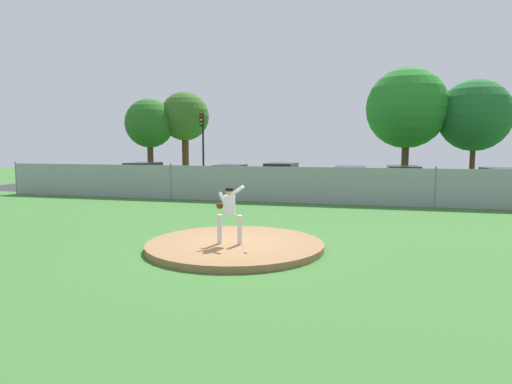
{
  "coord_description": "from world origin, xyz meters",
  "views": [
    {
      "loc": [
        3.54,
        -11.59,
        2.91
      ],
      "look_at": [
        -0.11,
        2.82,
        1.3
      ],
      "focal_mm": 30.85,
      "sensor_mm": 36.0,
      "label": 1
    }
  ],
  "objects_px": {
    "parked_car_champagne": "(144,176)",
    "parked_car_red": "(281,178)",
    "parked_car_silver": "(230,179)",
    "traffic_light_near": "(203,137)",
    "pitcher_youth": "(229,209)",
    "parked_car_burgundy": "(403,181)",
    "parked_car_navy": "(350,181)",
    "parked_car_charcoal": "(500,183)",
    "baseball": "(246,252)",
    "traffic_cone_orange": "(184,182)"
  },
  "relations": [
    {
      "from": "parked_car_silver",
      "to": "traffic_light_near",
      "type": "height_order",
      "value": "traffic_light_near"
    },
    {
      "from": "baseball",
      "to": "parked_car_navy",
      "type": "height_order",
      "value": "parked_car_navy"
    },
    {
      "from": "parked_car_navy",
      "to": "parked_car_silver",
      "type": "xyz_separation_m",
      "value": [
        -7.31,
        -0.04,
        -0.0
      ]
    },
    {
      "from": "pitcher_youth",
      "to": "baseball",
      "type": "height_order",
      "value": "pitcher_youth"
    },
    {
      "from": "parked_car_burgundy",
      "to": "parked_car_charcoal",
      "type": "height_order",
      "value": "parked_car_burgundy"
    },
    {
      "from": "pitcher_youth",
      "to": "traffic_light_near",
      "type": "xyz_separation_m",
      "value": [
        -7.97,
        18.73,
        2.33
      ]
    },
    {
      "from": "pitcher_youth",
      "to": "parked_car_navy",
      "type": "height_order",
      "value": "pitcher_youth"
    },
    {
      "from": "parked_car_navy",
      "to": "traffic_cone_orange",
      "type": "bearing_deg",
      "value": 166.67
    },
    {
      "from": "pitcher_youth",
      "to": "parked_car_navy",
      "type": "distance_m",
      "value": 15.04
    },
    {
      "from": "parked_car_navy",
      "to": "parked_car_charcoal",
      "type": "relative_size",
      "value": 0.94
    },
    {
      "from": "pitcher_youth",
      "to": "parked_car_charcoal",
      "type": "relative_size",
      "value": 0.35
    },
    {
      "from": "parked_car_champagne",
      "to": "parked_car_charcoal",
      "type": "bearing_deg",
      "value": 0.98
    },
    {
      "from": "parked_car_burgundy",
      "to": "parked_car_champagne",
      "type": "xyz_separation_m",
      "value": [
        -16.26,
        -0.34,
        0.01
      ]
    },
    {
      "from": "parked_car_burgundy",
      "to": "traffic_cone_orange",
      "type": "xyz_separation_m",
      "value": [
        -14.57,
        2.43,
        -0.55
      ]
    },
    {
      "from": "parked_car_burgundy",
      "to": "parked_car_charcoal",
      "type": "relative_size",
      "value": 0.95
    },
    {
      "from": "pitcher_youth",
      "to": "parked_car_burgundy",
      "type": "height_order",
      "value": "pitcher_youth"
    },
    {
      "from": "parked_car_silver",
      "to": "parked_car_red",
      "type": "height_order",
      "value": "parked_car_red"
    },
    {
      "from": "parked_car_navy",
      "to": "parked_car_silver",
      "type": "distance_m",
      "value": 7.31
    },
    {
      "from": "parked_car_champagne",
      "to": "parked_car_burgundy",
      "type": "bearing_deg",
      "value": 1.18
    },
    {
      "from": "parked_car_navy",
      "to": "parked_car_red",
      "type": "distance_m",
      "value": 4.18
    },
    {
      "from": "parked_car_champagne",
      "to": "parked_car_red",
      "type": "bearing_deg",
      "value": 2.24
    },
    {
      "from": "pitcher_youth",
      "to": "parked_car_champagne",
      "type": "height_order",
      "value": "pitcher_youth"
    },
    {
      "from": "parked_car_charcoal",
      "to": "pitcher_youth",
      "type": "bearing_deg",
      "value": -125.3
    },
    {
      "from": "parked_car_champagne",
      "to": "parked_car_navy",
      "type": "xyz_separation_m",
      "value": [
        13.3,
        0.01,
        -0.04
      ]
    },
    {
      "from": "parked_car_silver",
      "to": "parked_car_red",
      "type": "distance_m",
      "value": 3.17
    },
    {
      "from": "parked_car_navy",
      "to": "parked_car_champagne",
      "type": "bearing_deg",
      "value": -179.94
    },
    {
      "from": "parked_car_silver",
      "to": "parked_car_charcoal",
      "type": "relative_size",
      "value": 0.86
    },
    {
      "from": "parked_car_champagne",
      "to": "parked_car_red",
      "type": "xyz_separation_m",
      "value": [
        9.14,
        0.36,
        0.02
      ]
    },
    {
      "from": "traffic_cone_orange",
      "to": "traffic_light_near",
      "type": "distance_m",
      "value": 3.56
    },
    {
      "from": "parked_car_champagne",
      "to": "parked_car_charcoal",
      "type": "relative_size",
      "value": 0.88
    },
    {
      "from": "baseball",
      "to": "parked_car_champagne",
      "type": "bearing_deg",
      "value": 125.87
    },
    {
      "from": "parked_car_burgundy",
      "to": "traffic_cone_orange",
      "type": "bearing_deg",
      "value": 170.54
    },
    {
      "from": "parked_car_red",
      "to": "traffic_light_near",
      "type": "xyz_separation_m",
      "value": [
        -6.49,
        3.59,
        2.64
      ]
    },
    {
      "from": "pitcher_youth",
      "to": "traffic_cone_orange",
      "type": "xyz_separation_m",
      "value": [
        -8.93,
        17.55,
        -0.89
      ]
    },
    {
      "from": "baseball",
      "to": "traffic_cone_orange",
      "type": "distance_m",
      "value": 20.81
    },
    {
      "from": "parked_car_silver",
      "to": "traffic_cone_orange",
      "type": "xyz_separation_m",
      "value": [
        -4.3,
        2.79,
        -0.52
      ]
    },
    {
      "from": "pitcher_youth",
      "to": "traffic_cone_orange",
      "type": "distance_m",
      "value": 19.71
    },
    {
      "from": "parked_car_burgundy",
      "to": "pitcher_youth",
      "type": "bearing_deg",
      "value": -110.48
    },
    {
      "from": "parked_car_champagne",
      "to": "traffic_cone_orange",
      "type": "xyz_separation_m",
      "value": [
        1.69,
        2.77,
        -0.56
      ]
    },
    {
      "from": "parked_car_red",
      "to": "parked_car_navy",
      "type": "bearing_deg",
      "value": -4.73
    },
    {
      "from": "traffic_light_near",
      "to": "parked_car_silver",
      "type": "bearing_deg",
      "value": -49.95
    },
    {
      "from": "pitcher_youth",
      "to": "traffic_cone_orange",
      "type": "height_order",
      "value": "pitcher_youth"
    },
    {
      "from": "parked_car_charcoal",
      "to": "traffic_light_near",
      "type": "relative_size",
      "value": 0.92
    },
    {
      "from": "parked_car_red",
      "to": "parked_car_charcoal",
      "type": "relative_size",
      "value": 0.89
    },
    {
      "from": "baseball",
      "to": "parked_car_navy",
      "type": "bearing_deg",
      "value": 82.87
    },
    {
      "from": "baseball",
      "to": "parked_car_silver",
      "type": "xyz_separation_m",
      "value": [
        -5.35,
        15.65,
        0.56
      ]
    },
    {
      "from": "parked_car_burgundy",
      "to": "parked_car_champagne",
      "type": "distance_m",
      "value": 16.26
    },
    {
      "from": "parked_car_charcoal",
      "to": "baseball",
      "type": "bearing_deg",
      "value": -121.94
    },
    {
      "from": "parked_car_charcoal",
      "to": "parked_car_silver",
      "type": "bearing_deg",
      "value": -178.53
    },
    {
      "from": "parked_car_silver",
      "to": "traffic_light_near",
      "type": "distance_m",
      "value": 5.86
    }
  ]
}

